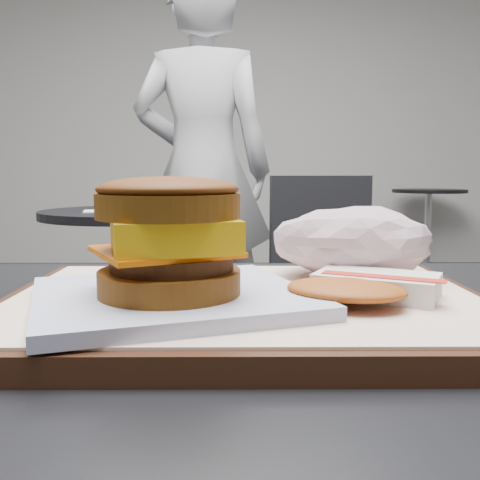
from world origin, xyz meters
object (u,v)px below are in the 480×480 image
(serving_tray, at_px, (246,307))
(breakfast_sandwich, at_px, (170,252))
(crumpled_wrapper, at_px, (353,241))
(neighbor_chair, at_px, (288,272))
(patron, at_px, (202,170))
(neighbor_table, at_px, (136,262))
(hash_brown, at_px, (363,287))

(serving_tray, bearing_deg, breakfast_sandwich, -144.11)
(crumpled_wrapper, bearing_deg, neighbor_chair, 86.53)
(serving_tray, xyz_separation_m, patron, (-0.17, 2.13, 0.12))
(neighbor_chair, bearing_deg, neighbor_table, 179.45)
(neighbor_table, bearing_deg, neighbor_chair, -0.55)
(neighbor_table, relative_size, patron, 0.41)
(serving_tray, relative_size, patron, 0.21)
(breakfast_sandwich, relative_size, crumpled_wrapper, 1.60)
(neighbor_table, bearing_deg, serving_tray, -76.29)
(hash_brown, height_order, neighbor_chair, neighbor_chair)
(breakfast_sandwich, xyz_separation_m, neighbor_chair, (0.25, 1.65, -0.32))
(serving_tray, bearing_deg, crumpled_wrapper, 36.73)
(neighbor_table, bearing_deg, patron, 65.98)
(hash_brown, height_order, patron, patron)
(breakfast_sandwich, height_order, hash_brown, breakfast_sandwich)
(hash_brown, bearing_deg, neighbor_chair, 86.26)
(serving_tray, xyz_separation_m, hash_brown, (0.09, -0.02, 0.02))
(crumpled_wrapper, xyz_separation_m, patron, (-0.27, 2.05, 0.08))
(serving_tray, relative_size, neighbor_table, 0.51)
(breakfast_sandwich, xyz_separation_m, crumpled_wrapper, (0.15, 0.11, -0.01))
(neighbor_table, bearing_deg, crumpled_wrapper, -72.19)
(neighbor_table, bearing_deg, breakfast_sandwich, -78.38)
(neighbor_table, height_order, neighbor_chair, neighbor_chair)
(patron, bearing_deg, serving_tray, 99.87)
(breakfast_sandwich, height_order, neighbor_chair, breakfast_sandwich)
(serving_tray, height_order, breakfast_sandwich, breakfast_sandwich)
(serving_tray, height_order, hash_brown, hash_brown)
(hash_brown, bearing_deg, patron, 96.76)
(hash_brown, xyz_separation_m, patron, (-0.25, 2.15, 0.10))
(breakfast_sandwich, xyz_separation_m, hash_brown, (0.14, 0.02, -0.03))
(hash_brown, xyz_separation_m, neighbor_table, (-0.48, 1.64, -0.25))
(crumpled_wrapper, bearing_deg, serving_tray, -143.27)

